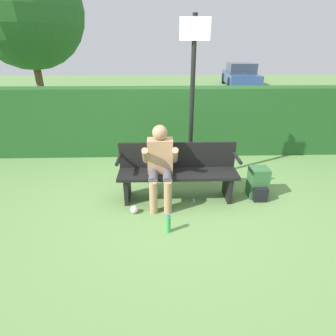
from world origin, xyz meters
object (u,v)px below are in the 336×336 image
Objects in this scene: person_seated at (160,162)px; tree at (26,10)px; parked_car at (240,75)px; park_bench at (178,171)px; signpost at (192,94)px; backpack at (258,183)px; water_bottle at (168,224)px.

person_seated is 0.25× the size of tree.
parked_car is at bearing 69.56° from person_seated.
park_bench is 1.19m from signpost.
backpack is at bearing 171.73° from parked_car.
tree is at bearing 128.32° from park_bench.
signpost is at bearing 65.92° from park_bench.
tree is at bearing 125.78° from person_seated.
backpack is 1.87× the size of water_bottle.
signpost reaches higher than water_bottle.
park_bench is 0.38× the size of tree.
signpost is (0.50, 0.65, 0.84)m from person_seated.
water_bottle is (-0.17, -0.86, -0.32)m from park_bench.
tree is (-3.66, 5.07, 2.41)m from person_seated.
parked_car is at bearing 70.94° from water_bottle.
tree reaches higher than signpost.
backpack is at bearing 3.29° from person_seated.
person_seated is 2.43× the size of backpack.
signpost is at bearing -46.77° from tree.
tree is (-5.14, 4.99, 2.82)m from backpack.
park_bench is at bearing 166.61° from parked_car.
park_bench is 6.94× the size of water_bottle.
tree is (-3.75, 5.81, 2.93)m from water_bottle.
person_seated is at bearing -176.71° from backpack.
park_bench is 1.53× the size of person_seated.
signpost is at bearing 150.05° from backpack.
parked_car is (4.25, 12.09, -0.85)m from signpost.
water_bottle is 1.98m from signpost.
water_bottle is (0.09, -0.74, -0.51)m from person_seated.
park_bench is 6.83m from tree.
backpack is at bearing 30.58° from water_bottle.
water_bottle is 7.51m from tree.
water_bottle is at bearing -101.06° from park_bench.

